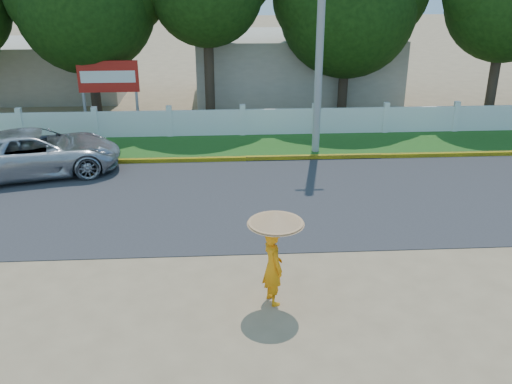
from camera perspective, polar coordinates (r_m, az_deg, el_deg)
ground at (r=13.62m, az=0.51°, el=-8.33°), size 120.00×120.00×0.00m
road at (r=17.61m, az=-0.49°, el=-0.71°), size 60.00×7.00×0.02m
grass_verge at (r=22.51m, az=-1.20°, el=4.64°), size 60.00×3.50×0.03m
curb at (r=20.88m, az=-1.00°, el=3.36°), size 40.00×0.18×0.16m
fence at (r=23.74m, az=-1.35°, el=6.96°), size 40.00×0.10×1.10m
building_near at (r=30.36m, az=3.92°, el=12.47°), size 10.00×6.00×3.20m
building_far at (r=32.46m, az=-20.25°, el=11.47°), size 8.00×5.00×2.80m
utility_pole at (r=21.00m, az=6.46°, el=15.79°), size 0.28×0.28×9.03m
vehicle at (r=20.80m, az=-21.06°, el=3.72°), size 5.99×3.83×1.54m
monk_with_parasol at (r=11.98m, az=1.83°, el=-5.22°), size 1.20×1.20×2.17m
billboard at (r=24.86m, az=-14.54°, el=10.76°), size 2.50×0.13×2.95m
tree_row at (r=26.35m, az=9.77°, el=18.21°), size 36.74×7.10×9.12m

